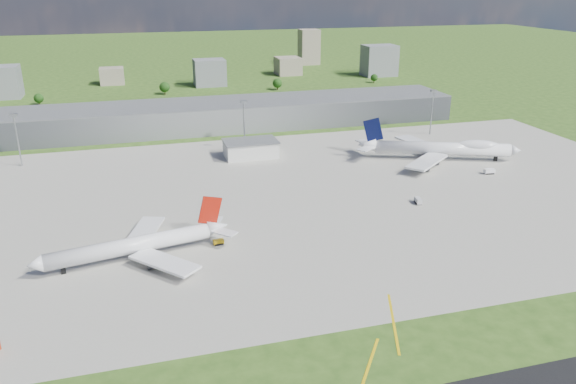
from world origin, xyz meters
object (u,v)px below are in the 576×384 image
object	(u,v)px
airliner_blue_quad	(442,149)
tug_yellow	(219,242)
van_white_near	(418,201)
airliner_red_twin	(138,245)
van_white_far	(489,171)

from	to	relation	value
airliner_blue_quad	tug_yellow	distance (m)	139.29
airliner_blue_quad	van_white_near	bearing A→B (deg)	-107.15
airliner_red_twin	tug_yellow	distance (m)	26.88
van_white_near	airliner_red_twin	bearing A→B (deg)	108.64
airliner_blue_quad	van_white_near	xyz separation A→B (m)	(-39.40, -50.16, -4.59)
airliner_blue_quad	tug_yellow	bearing A→B (deg)	-130.92
airliner_blue_quad	airliner_red_twin	bearing A→B (deg)	-134.40
airliner_blue_quad	tug_yellow	world-z (taller)	airliner_blue_quad
airliner_blue_quad	van_white_near	size ratio (longest dim) A/B	15.86
airliner_blue_quad	van_white_far	bearing A→B (deg)	-47.72
airliner_blue_quad	tug_yellow	xyz separation A→B (m)	(-122.81, -65.54, -4.88)
airliner_red_twin	van_white_far	xyz separation A→B (m)	(159.36, 42.46, -3.40)
airliner_blue_quad	van_white_near	distance (m)	63.95
airliner_blue_quad	van_white_far	size ratio (longest dim) A/B	15.25
tug_yellow	van_white_near	size ratio (longest dim) A/B	0.76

